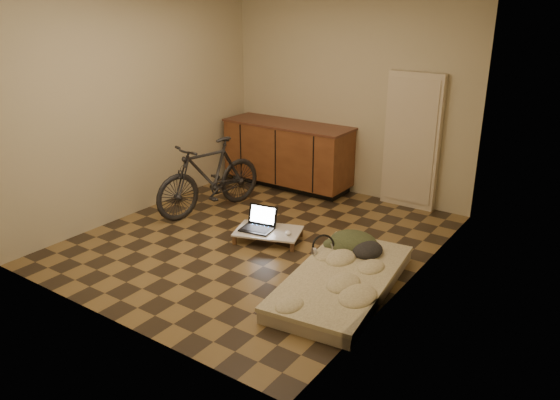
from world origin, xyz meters
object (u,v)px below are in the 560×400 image
Objects in this scene: bicycle at (209,173)px; futon at (342,281)px; laptop at (259,224)px; lap_desk at (268,232)px.

futon is at bearing -5.81° from bicycle.
bicycle is at bearing 154.10° from futon.
bicycle is at bearing 152.52° from laptop.
laptop is at bearing -4.76° from bicycle.
laptop reaches higher than futon.
laptop is at bearing 167.49° from lap_desk.
lap_desk is 2.09× the size of laptop.
lap_desk is 0.14m from laptop.
bicycle is at bearing 145.43° from lap_desk.
laptop is (-1.31, 0.47, 0.09)m from futon.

